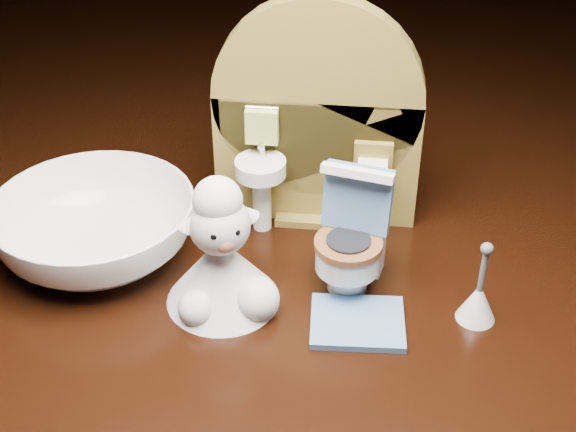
% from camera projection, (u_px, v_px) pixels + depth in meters
% --- Properties ---
extents(backdrop_panel, '(0.13, 0.05, 0.15)m').
position_uv_depth(backdrop_panel, '(316.00, 128.00, 0.50)').
color(backdrop_panel, olive).
rests_on(backdrop_panel, ground).
extents(toy_toilet, '(0.04, 0.05, 0.08)m').
position_uv_depth(toy_toilet, '(353.00, 243.00, 0.46)').
color(toy_toilet, white).
rests_on(toy_toilet, ground).
extents(bath_mat, '(0.05, 0.05, 0.00)m').
position_uv_depth(bath_mat, '(357.00, 322.00, 0.45)').
color(bath_mat, '#4C709E').
rests_on(bath_mat, ground).
extents(toilet_brush, '(0.02, 0.02, 0.05)m').
position_uv_depth(toilet_brush, '(478.00, 299.00, 0.44)').
color(toilet_brush, white).
rests_on(toilet_brush, ground).
extents(plush_lamb, '(0.07, 0.07, 0.08)m').
position_uv_depth(plush_lamb, '(222.00, 262.00, 0.45)').
color(plush_lamb, silver).
rests_on(plush_lamb, ground).
extents(ceramic_bowl, '(0.16, 0.16, 0.04)m').
position_uv_depth(ceramic_bowl, '(96.00, 228.00, 0.49)').
color(ceramic_bowl, white).
rests_on(ceramic_bowl, ground).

